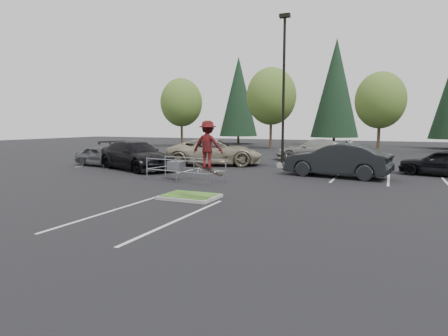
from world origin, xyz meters
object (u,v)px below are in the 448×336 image
at_px(conif_a, 238,97).
at_px(car_l_black, 135,155).
at_px(cart_corral, 178,166).
at_px(car_l_tan, 213,152).
at_px(decid_c, 380,102).
at_px(decid_a, 181,104).
at_px(light_pole, 283,100).
at_px(skateboarder, 208,145).
at_px(car_r_charc, 337,160).
at_px(car_far_silver, 314,150).
at_px(decid_b, 271,98).
at_px(car_l_grey, 100,156).
at_px(car_r_black, 443,163).
at_px(conif_b, 336,88).

distance_m(conif_a, car_l_black, 34.10).
bearing_deg(cart_corral, car_l_tan, 111.16).
relative_size(conif_a, cart_corral, 2.99).
xyz_separation_m(conif_a, cart_corral, (11.03, -35.92, -6.36)).
bearing_deg(decid_c, cart_corral, -109.17).
relative_size(decid_a, cart_corral, 2.05).
xyz_separation_m(light_pole, skateboarder, (0.70, -12.76, -2.37)).
height_order(decid_a, car_r_charc, decid_a).
height_order(car_l_tan, car_far_silver, car_l_tan).
height_order(decid_b, cart_corral, decid_b).
xyz_separation_m(decid_a, car_l_tan, (13.51, -18.53, -4.63)).
bearing_deg(car_l_grey, conif_a, 12.18).
bearing_deg(decid_c, conif_a, 153.04).
height_order(car_l_tan, car_r_black, car_l_tan).
distance_m(decid_a, cart_corral, 30.39).
bearing_deg(decid_b, conif_a, 130.17).
xyz_separation_m(decid_a, car_r_black, (28.01, -18.53, -4.81)).
bearing_deg(skateboarder, light_pole, -90.37).
bearing_deg(cart_corral, decid_a, 129.57).
height_order(decid_c, cart_corral, decid_c).
xyz_separation_m(skateboarder, car_l_black, (-9.20, 7.76, -1.27)).
distance_m(light_pole, car_r_charc, 6.29).
height_order(skateboarder, car_r_charc, skateboarder).
height_order(decid_a, car_far_silver, decid_a).
xyz_separation_m(decid_b, car_r_black, (16.01, -19.03, -5.27)).
bearing_deg(car_far_silver, light_pole, -22.43).
height_order(skateboarder, car_r_black, skateboarder).
distance_m(cart_corral, car_far_silver, 14.62).
bearing_deg(light_pole, car_r_black, -3.01).
bearing_deg(skateboarder, conif_b, -91.84).
bearing_deg(decid_b, car_l_black, -94.84).
distance_m(light_pole, car_far_silver, 7.11).
xyz_separation_m(decid_a, conif_b, (18.01, 10.47, 2.27)).
xyz_separation_m(cart_corral, car_l_black, (-5.03, 2.92, 0.18)).
height_order(conif_b, car_far_silver, conif_b).
height_order(decid_c, skateboarder, decid_c).
xyz_separation_m(decid_a, car_l_black, (10.01, -23.03, -4.66)).
bearing_deg(decid_c, car_l_tan, -119.78).
bearing_deg(car_l_grey, decid_a, 23.98).
height_order(light_pole, car_r_charc, light_pole).
relative_size(light_pole, car_far_silver, 1.70).
bearing_deg(car_l_black, light_pole, -37.97).
height_order(light_pole, cart_corral, light_pole).
distance_m(conif_b, car_far_silver, 23.61).
bearing_deg(car_l_tan, car_l_black, 120.27).
relative_size(conif_a, car_l_black, 2.05).
height_order(light_pole, conif_a, conif_a).
xyz_separation_m(decid_b, car_l_black, (-1.99, -23.53, -5.12)).
bearing_deg(skateboarder, decid_c, -102.41).
bearing_deg(cart_corral, car_r_black, 39.27).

